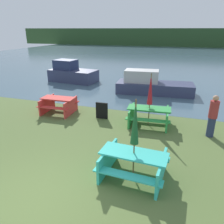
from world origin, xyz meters
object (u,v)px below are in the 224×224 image
at_px(picnic_table_green, 149,115).
at_px(boat, 151,85).
at_px(picnic_table_teal, 133,162).
at_px(umbrella_darkgreen, 135,123).
at_px(person, 213,116).
at_px(boat_second, 72,73).
at_px(umbrella_crimson, 150,89).
at_px(signboard, 102,111).
at_px(picnic_table_red, 59,104).

bearing_deg(picnic_table_green, boat, 97.44).
distance_m(picnic_table_teal, boat, 8.68).
distance_m(umbrella_darkgreen, person, 4.06).
height_order(umbrella_darkgreen, boat, umbrella_darkgreen).
xyz_separation_m(boat, boat_second, (-6.36, 1.45, 0.09)).
relative_size(umbrella_crimson, boat, 0.46).
bearing_deg(boat_second, umbrella_crimson, -36.29).
xyz_separation_m(picnic_table_teal, signboard, (-2.30, 3.68, -0.08)).
distance_m(picnic_table_green, signboard, 2.13).
xyz_separation_m(picnic_table_red, umbrella_crimson, (4.37, -0.07, 1.09)).
distance_m(umbrella_darkgreen, boat, 8.75).
bearing_deg(person, umbrella_crimson, 171.67).
height_order(picnic_table_teal, boat_second, boat_second).
bearing_deg(boat, boat_second, 161.87).
bearing_deg(signboard, picnic_table_red, 179.15).
height_order(picnic_table_red, umbrella_crimson, umbrella_crimson).
distance_m(picnic_table_teal, umbrella_crimson, 3.81).
relative_size(picnic_table_red, umbrella_crimson, 0.73).
distance_m(picnic_table_red, signboard, 2.24).
relative_size(umbrella_darkgreen, signboard, 3.00).
height_order(picnic_table_red, person, person).
relative_size(umbrella_darkgreen, person, 1.39).
distance_m(picnic_table_teal, umbrella_darkgreen, 1.17).
xyz_separation_m(picnic_table_green, picnic_table_red, (-4.37, 0.07, -0.00)).
xyz_separation_m(picnic_table_red, boat_second, (-2.65, 6.38, 0.15)).
relative_size(boat, person, 3.00).
distance_m(umbrella_darkgreen, boat_second, 12.43).
bearing_deg(boat, picnic_table_green, -87.85).
relative_size(person, signboard, 2.16).
bearing_deg(person, boat_second, 144.16).
distance_m(boat, signboard, 5.18).
relative_size(picnic_table_green, umbrella_crimson, 0.85).
height_order(picnic_table_green, umbrella_darkgreen, umbrella_darkgreen).
bearing_deg(signboard, boat, 73.39).
distance_m(boat_second, signboard, 8.07).
xyz_separation_m(umbrella_darkgreen, boat_second, (-7.18, 10.10, -1.01)).
bearing_deg(umbrella_darkgreen, picnic_table_red, 140.70).
distance_m(picnic_table_green, picnic_table_red, 4.37).
bearing_deg(person, picnic_table_red, 176.47).
distance_m(picnic_table_green, umbrella_crimson, 1.09).
height_order(picnic_table_teal, person, person).
distance_m(umbrella_crimson, signboard, 2.44).
bearing_deg(picnic_table_teal, umbrella_darkgreen, 0.00).
height_order(picnic_table_green, picnic_table_red, picnic_table_red).
bearing_deg(umbrella_crimson, boat_second, 137.41).
distance_m(picnic_table_teal, picnic_table_red, 5.86).
relative_size(picnic_table_teal, boat_second, 0.49).
relative_size(picnic_table_teal, umbrella_darkgreen, 0.83).
bearing_deg(picnic_table_teal, picnic_table_red, 140.70).
relative_size(boat, signboard, 6.47).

